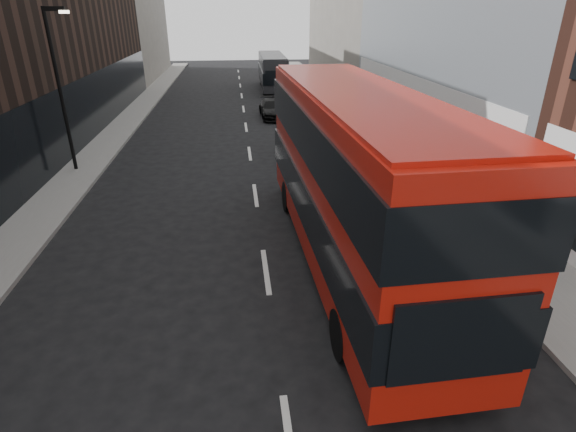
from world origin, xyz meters
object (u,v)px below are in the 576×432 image
object	(u,v)px
red_bus	(354,172)
car_b	(305,139)
car_a	(344,164)
car_c	(273,109)
street_lamp	(60,81)
grey_bus	(272,71)

from	to	relation	value
red_bus	car_b	distance (m)	11.49
red_bus	car_a	distance (m)	7.61
red_bus	car_c	bearing A→B (deg)	89.86
street_lamp	car_a	xyz separation A→B (m)	(12.28, -2.51, -3.45)
grey_bus	car_a	world-z (taller)	grey_bus
red_bus	grey_bus	bearing A→B (deg)	87.39
grey_bus	car_a	bearing A→B (deg)	-86.82
red_bus	car_b	size ratio (longest dim) A/B	2.67
street_lamp	car_a	bearing A→B (deg)	-11.57
car_b	grey_bus	bearing A→B (deg)	88.32
red_bus	car_a	size ratio (longest dim) A/B	2.96
red_bus	car_c	xyz separation A→B (m)	(-0.56, 20.42, -2.22)
grey_bus	car_c	bearing A→B (deg)	-93.82
car_a	car_c	distance (m)	13.41
street_lamp	grey_bus	distance (m)	26.11
street_lamp	red_bus	bearing A→B (deg)	-41.87
red_bus	car_a	xyz separation A→B (m)	(1.49, 7.16, -2.11)
street_lamp	car_b	size ratio (longest dim) A/B	1.46
street_lamp	grey_bus	world-z (taller)	street_lamp
street_lamp	car_c	world-z (taller)	street_lamp
street_lamp	car_b	world-z (taller)	street_lamp
car_b	car_c	xyz separation A→B (m)	(-0.92, 9.12, -0.17)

